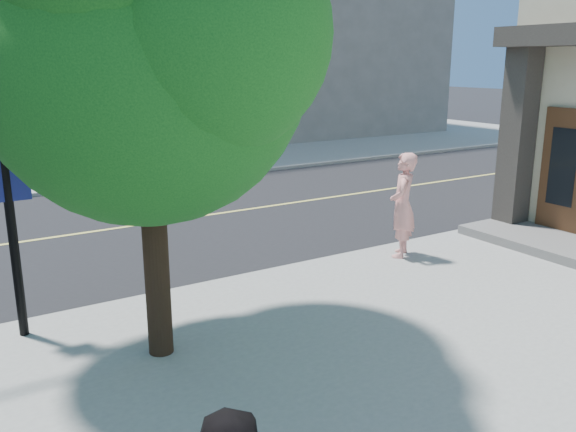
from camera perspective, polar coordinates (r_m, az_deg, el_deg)
ground at (r=9.63m, az=-21.91°, el=-9.34°), size 140.00×140.00×0.00m
road_ew at (r=13.86m, az=-25.37°, el=-2.48°), size 140.00×9.00×0.01m
sidewalk_ne at (r=33.91m, az=-5.98°, el=8.26°), size 29.00×25.00×0.12m
man_on_phone at (r=11.41m, az=10.89°, el=1.02°), size 0.86×0.83×1.98m
street_tree at (r=7.22m, az=-12.95°, el=17.93°), size 4.76×4.33×6.32m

